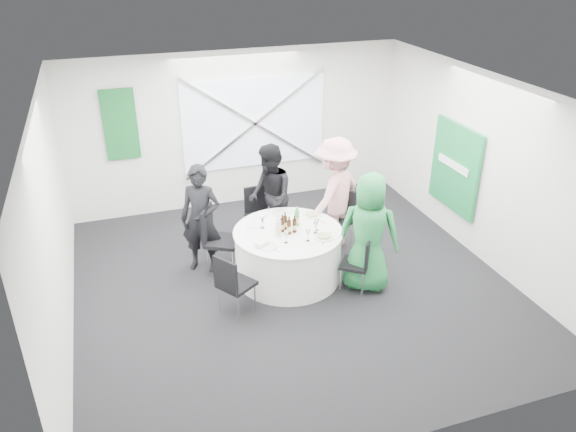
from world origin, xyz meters
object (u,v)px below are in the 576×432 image
object	(u,v)px
chair_back	(259,210)
clear_water_bottle	(278,229)
chair_back_left	(216,234)
chair_back_right	(340,214)
person_man_back	(270,197)
person_woman_green	(369,233)
green_water_bottle	(297,218)
banquet_table	(288,254)
chair_front_left	(232,281)
chair_front_right	(361,260)
person_woman_pink	(335,194)
person_man_back_left	(201,219)

from	to	relation	value
chair_back	clear_water_bottle	world-z (taller)	clear_water_bottle
chair_back_left	chair_back_right	distance (m)	2.01
person_man_back	chair_back	bearing A→B (deg)	-139.99
person_woman_green	green_water_bottle	world-z (taller)	person_woman_green
chair_back_right	green_water_bottle	bearing A→B (deg)	-90.99
chair_back	chair_back_right	xyz separation A→B (m)	(1.16, -0.61, 0.03)
person_woman_green	clear_water_bottle	xyz separation A→B (m)	(-1.14, 0.49, 0.01)
person_woman_green	green_water_bottle	distance (m)	1.06
person_man_back	person_woman_green	world-z (taller)	person_woman_green
banquet_table	chair_back_left	xyz separation A→B (m)	(-0.93, 0.52, 0.22)
chair_back_left	chair_front_left	xyz separation A→B (m)	(-0.05, -1.17, -0.08)
chair_front_right	green_water_bottle	distance (m)	1.09
chair_front_right	person_woman_pink	world-z (taller)	person_woman_pink
banquet_table	chair_back_left	world-z (taller)	chair_back_left
chair_back	person_woman_pink	bearing A→B (deg)	-31.27
chair_back_left	chair_back_right	bearing A→B (deg)	-58.29
chair_back_left	chair_back_right	world-z (taller)	chair_back_left
person_man_back	chair_back_left	bearing A→B (deg)	-59.69
banquet_table	chair_front_right	xyz separation A→B (m)	(0.84, -0.64, 0.10)
chair_front_right	person_woman_green	bearing A→B (deg)	152.89
chair_front_right	person_man_back_left	world-z (taller)	person_man_back_left
chair_front_right	person_woman_green	size ratio (longest dim) A/B	0.48
chair_back_right	clear_water_bottle	size ratio (longest dim) A/B	3.25
chair_front_left	person_man_back_left	xyz separation A→B (m)	(-0.14, 1.29, 0.30)
clear_water_bottle	chair_front_left	bearing A→B (deg)	-145.63
person_man_back_left	person_woman_pink	size ratio (longest dim) A/B	0.91
person_man_back_left	clear_water_bottle	size ratio (longest dim) A/B	5.56
chair_back_right	chair_front_left	bearing A→B (deg)	-88.18
chair_back_left	clear_water_bottle	xyz separation A→B (m)	(0.76, -0.62, 0.27)
chair_back	person_woman_pink	size ratio (longest dim) A/B	0.51
chair_back_left	chair_front_left	bearing A→B (deg)	-153.10
chair_front_right	green_water_bottle	world-z (taller)	green_water_bottle
chair_front_right	chair_front_left	xyz separation A→B (m)	(-1.82, -0.00, 0.04)
chair_back	person_woman_green	size ratio (longest dim) A/B	0.53
clear_water_bottle	chair_back_right	bearing A→B (deg)	29.65
person_woman_pink	clear_water_bottle	xyz separation A→B (m)	(-1.17, -0.76, -0.03)
chair_back_left	person_man_back	xyz separation A→B (m)	(0.99, 0.51, 0.24)
person_woman_green	chair_back_right	bearing A→B (deg)	-63.82
person_man_back_left	clear_water_bottle	bearing A→B (deg)	-8.22
chair_back_right	chair_front_right	xyz separation A→B (m)	(-0.23, -1.26, -0.08)
banquet_table	person_woman_pink	xyz separation A→B (m)	(0.99, 0.67, 0.52)
person_man_back_left	person_woman_pink	bearing A→B (deg)	30.49
chair_front_right	chair_back_right	bearing A→B (deg)	-152.92
chair_back	green_water_bottle	size ratio (longest dim) A/B	3.07
person_woman_pink	chair_back	bearing A→B (deg)	-60.99
chair_front_right	clear_water_bottle	distance (m)	1.22
chair_back_left	person_man_back_left	xyz separation A→B (m)	(-0.18, 0.12, 0.22)
chair_back_right	person_man_back	distance (m)	1.14
chair_back_right	person_woman_green	distance (m)	1.24
person_woman_pink	clear_water_bottle	bearing A→B (deg)	-0.69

